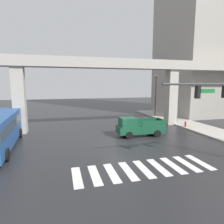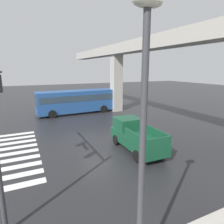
# 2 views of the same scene
# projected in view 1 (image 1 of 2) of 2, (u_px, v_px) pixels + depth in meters

# --- Properties ---
(ground_plane) EXTENTS (120.00, 120.00, 0.00)m
(ground_plane) POSITION_uv_depth(u_px,v_px,m) (118.00, 143.00, 18.52)
(ground_plane) COLOR #232326
(crosswalk_stripes) EXTENTS (9.35, 2.80, 0.01)m
(crosswalk_stripes) POSITION_uv_depth(u_px,v_px,m) (144.00, 169.00, 12.80)
(crosswalk_stripes) COLOR silver
(crosswalk_stripes) RESTS_ON ground
(elevated_overpass) EXTENTS (52.81, 1.83, 8.77)m
(elevated_overpass) POSITION_uv_depth(u_px,v_px,m) (103.00, 70.00, 23.76)
(elevated_overpass) COLOR #ADA89E
(elevated_overpass) RESTS_ON ground
(sidewalk_east) EXTENTS (4.00, 36.00, 0.15)m
(sidewalk_east) POSITION_uv_depth(u_px,v_px,m) (207.00, 130.00, 23.50)
(sidewalk_east) COLOR #ADA89E
(sidewalk_east) RESTS_ON ground
(pickup_truck) EXTENTS (5.14, 2.17, 2.08)m
(pickup_truck) POSITION_uv_depth(u_px,v_px,m) (138.00, 127.00, 20.91)
(pickup_truck) COLOR #14472D
(pickup_truck) RESTS_ON ground
(traffic_signal_mast) EXTENTS (6.49, 0.32, 6.20)m
(traffic_signal_mast) POSITION_uv_depth(u_px,v_px,m) (223.00, 102.00, 13.32)
(traffic_signal_mast) COLOR #38383D
(traffic_signal_mast) RESTS_ON ground
(street_lamp_mid_block) EXTENTS (0.44, 0.70, 7.24)m
(street_lamp_mid_block) POSITION_uv_depth(u_px,v_px,m) (178.00, 92.00, 26.92)
(street_lamp_mid_block) COLOR #38383D
(street_lamp_mid_block) RESTS_ON ground
(street_lamp_far_north) EXTENTS (0.44, 0.70, 7.24)m
(street_lamp_far_north) POSITION_uv_depth(u_px,v_px,m) (156.00, 90.00, 33.18)
(street_lamp_far_north) COLOR #38383D
(street_lamp_far_north) RESTS_ON ground
(fire_hydrant) EXTENTS (0.24, 0.24, 0.85)m
(fire_hydrant) POSITION_uv_depth(u_px,v_px,m) (185.00, 124.00, 24.93)
(fire_hydrant) COLOR red
(fire_hydrant) RESTS_ON ground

